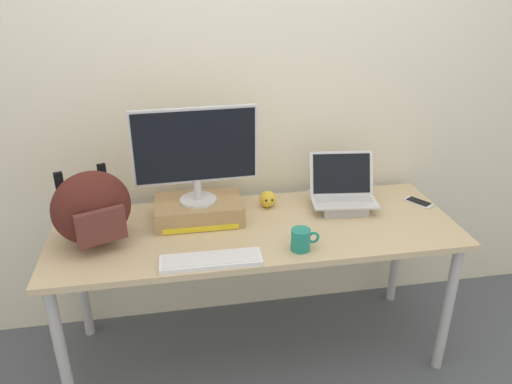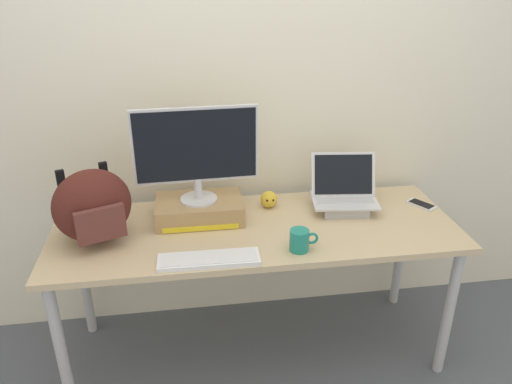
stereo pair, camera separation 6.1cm
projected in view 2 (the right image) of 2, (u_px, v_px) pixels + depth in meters
ground_plane at (256, 348)px, 2.65m from camera, size 20.00×20.00×0.00m
back_wall at (243, 89)px, 2.50m from camera, size 7.00×0.10×2.60m
desk at (256, 240)px, 2.37m from camera, size 1.90×0.69×0.75m
toner_box_yellow at (199, 210)px, 2.39m from camera, size 0.41×0.26×0.10m
desktop_monitor at (196, 151)px, 2.26m from camera, size 0.58×0.18×0.46m
open_laptop at (344, 199)px, 2.48m from camera, size 0.35×0.27×0.27m
external_keyboard at (209, 259)px, 2.05m from camera, size 0.43×0.13×0.02m
messenger_backpack at (93, 206)px, 2.16m from camera, size 0.40×0.34×0.33m
coffee_mug at (300, 240)px, 2.12m from camera, size 0.13×0.08×0.10m
cell_phone at (421, 204)px, 2.54m from camera, size 0.13×0.16×0.01m
plush_toy at (269, 199)px, 2.51m from camera, size 0.09×0.09×0.09m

